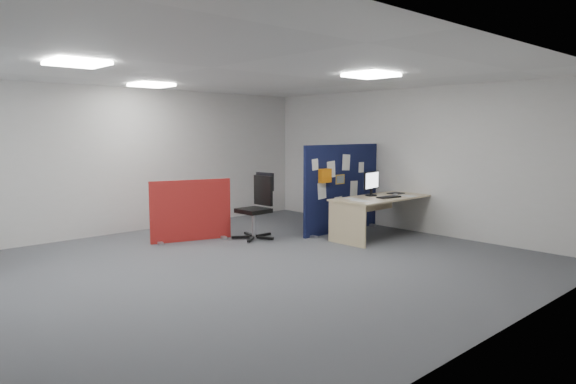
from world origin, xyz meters
TOP-DOWN VIEW (x-y plane):
  - floor at (0.00, 0.00)m, footprint 9.00×9.00m
  - ceiling at (0.00, 0.00)m, footprint 9.00×7.00m
  - wall_back at (0.00, 3.50)m, footprint 9.00×0.02m
  - wall_front at (0.00, -3.50)m, footprint 9.00×0.02m
  - wall_right at (4.50, 0.00)m, footprint 0.02×7.00m
  - ceiling_lights at (0.33, 0.67)m, footprint 4.10×4.10m
  - navy_divider at (3.46, 0.80)m, footprint 2.00×0.30m
  - main_desk at (3.58, -0.01)m, footprint 1.95×0.86m
  - monitor_main at (3.55, 0.16)m, footprint 0.50×0.21m
  - keyboard at (3.57, -0.21)m, footprint 0.47×0.23m
  - mouse at (3.90, -0.11)m, footprint 0.11×0.09m
  - paper_tray at (4.16, 0.06)m, footprint 0.28×0.22m
  - red_divider at (0.92, 2.01)m, footprint 1.37×0.46m
  - office_chair at (1.91, 1.38)m, footprint 0.73×0.76m
  - desk_papers at (3.29, -0.10)m, footprint 1.36×0.73m

SIDE VIEW (x-z plane):
  - floor at x=0.00m, z-range 0.00..0.00m
  - red_divider at x=0.92m, z-range -0.01..1.05m
  - main_desk at x=3.58m, z-range 0.20..0.93m
  - office_chair at x=1.91m, z-range 0.08..1.22m
  - desk_papers at x=3.29m, z-range 0.73..0.73m
  - paper_tray at x=4.16m, z-range 0.73..0.74m
  - keyboard at x=3.57m, z-range 0.73..0.75m
  - mouse at x=3.90m, z-range 0.73..0.76m
  - navy_divider at x=3.46m, z-range 0.00..1.65m
  - monitor_main at x=3.55m, z-range 0.75..1.20m
  - wall_back at x=0.00m, z-range 0.00..2.70m
  - wall_front at x=0.00m, z-range 0.00..2.70m
  - wall_right at x=4.50m, z-range 0.00..2.70m
  - ceiling_lights at x=0.33m, z-range 2.65..2.69m
  - ceiling at x=0.00m, z-range 2.69..2.71m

